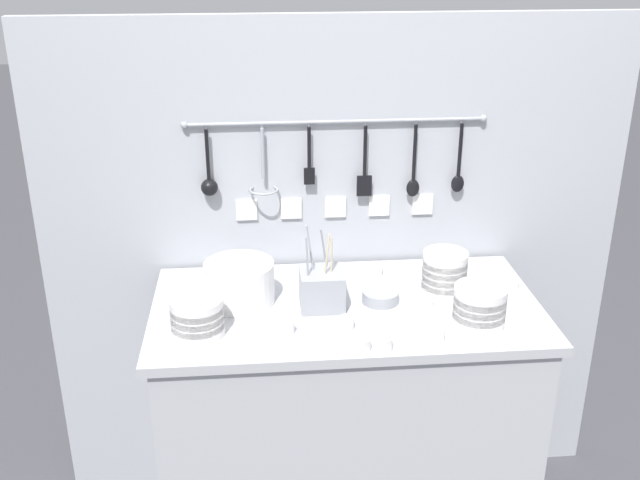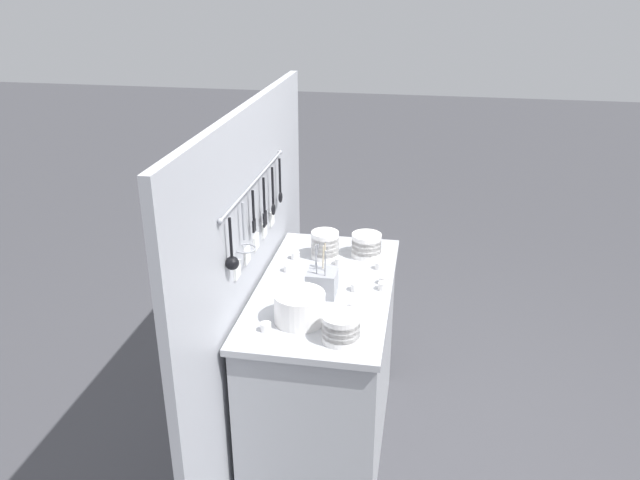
{
  "view_description": "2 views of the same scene",
  "coord_description": "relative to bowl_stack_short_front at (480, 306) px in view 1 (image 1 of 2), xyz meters",
  "views": [
    {
      "loc": [
        -0.27,
        -2.04,
        2.01
      ],
      "look_at": [
        -0.08,
        0.03,
        1.13
      ],
      "focal_mm": 42.0,
      "sensor_mm": 36.0,
      "label": 1
    },
    {
      "loc": [
        -2.56,
        -0.43,
        2.29
      ],
      "look_at": [
        0.07,
        0.04,
        1.12
      ],
      "focal_mm": 35.0,
      "sensor_mm": 36.0,
      "label": 2
    }
  ],
  "objects": [
    {
      "name": "cup_edge_far",
      "position": [
        -0.13,
        0.12,
        -0.04
      ],
      "size": [
        0.04,
        0.04,
        0.04
      ],
      "color": "white",
      "rests_on": "counter"
    },
    {
      "name": "cup_front_left",
      "position": [
        0.17,
        0.19,
        -0.04
      ],
      "size": [
        0.04,
        0.04,
        0.04
      ],
      "color": "white",
      "rests_on": "counter"
    },
    {
      "name": "cup_by_caddy",
      "position": [
        -0.1,
        0.35,
        -0.04
      ],
      "size": [
        0.04,
        0.04,
        0.04
      ],
      "color": "white",
      "rests_on": "counter"
    },
    {
      "name": "cutlery_caddy",
      "position": [
        -0.45,
        0.16,
        -0.0
      ],
      "size": [
        0.13,
        0.13,
        0.26
      ],
      "color": "#93969E",
      "rests_on": "counter"
    },
    {
      "name": "cup_back_left",
      "position": [
        -0.39,
        0.01,
        -0.04
      ],
      "size": [
        0.04,
        0.04,
        0.04
      ],
      "color": "white",
      "rests_on": "counter"
    },
    {
      "name": "counter",
      "position": [
        -0.37,
        0.16,
        -0.52
      ],
      "size": [
        1.2,
        0.63,
        0.92
      ],
      "color": "#ADAFB5",
      "rests_on": "ground"
    },
    {
      "name": "bowl_stack_nested_right",
      "position": [
        -0.82,
        0.01,
        -0.0
      ],
      "size": [
        0.15,
        0.15,
        0.12
      ],
      "color": "white",
      "rests_on": "counter"
    },
    {
      "name": "cup_back_right",
      "position": [
        -0.57,
        -0.0,
        -0.04
      ],
      "size": [
        0.04,
        0.04,
        0.04
      ],
      "color": "white",
      "rests_on": "counter"
    },
    {
      "name": "cup_centre",
      "position": [
        -0.25,
        0.36,
        -0.04
      ],
      "size": [
        0.04,
        0.04,
        0.04
      ],
      "color": "white",
      "rests_on": "counter"
    },
    {
      "name": "bowl_stack_short_front",
      "position": [
        0.0,
        0.0,
        0.0
      ],
      "size": [
        0.15,
        0.15,
        0.12
      ],
      "color": "white",
      "rests_on": "counter"
    },
    {
      "name": "bowl_stack_wide_centre",
      "position": [
        -0.05,
        0.21,
        0.01
      ],
      "size": [
        0.14,
        0.14,
        0.14
      ],
      "color": "white",
      "rests_on": "counter"
    },
    {
      "name": "cup_beside_plates",
      "position": [
        -0.3,
        -0.12,
        -0.04
      ],
      "size": [
        0.04,
        0.04,
        0.04
      ],
      "color": "white",
      "rests_on": "counter"
    },
    {
      "name": "cup_mid_row",
      "position": [
        -0.36,
        -0.12,
        -0.04
      ],
      "size": [
        0.04,
        0.04,
        0.04
      ],
      "color": "white",
      "rests_on": "counter"
    },
    {
      "name": "cup_front_right",
      "position": [
        -0.8,
        0.33,
        -0.04
      ],
      "size": [
        0.04,
        0.04,
        0.04
      ],
      "color": "white",
      "rests_on": "counter"
    },
    {
      "name": "plate_stack",
      "position": [
        -0.7,
        0.21,
        0.01
      ],
      "size": [
        0.22,
        0.22,
        0.13
      ],
      "color": "white",
      "rests_on": "counter"
    },
    {
      "name": "steel_mixing_bowl",
      "position": [
        -0.26,
        0.17,
        -0.04
      ],
      "size": [
        0.11,
        0.11,
        0.04
      ],
      "color": "#93969E",
      "rests_on": "counter"
    },
    {
      "name": "back_wall",
      "position": [
        -0.37,
        0.5,
        -0.1
      ],
      "size": [
        2.0,
        0.11,
        1.76
      ],
      "color": "#A8AAB2",
      "rests_on": "ground"
    },
    {
      "name": "cup_edge_near",
      "position": [
        -0.14,
        -0.08,
        -0.04
      ],
      "size": [
        0.04,
        0.04,
        0.04
      ],
      "color": "white",
      "rests_on": "counter"
    }
  ]
}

